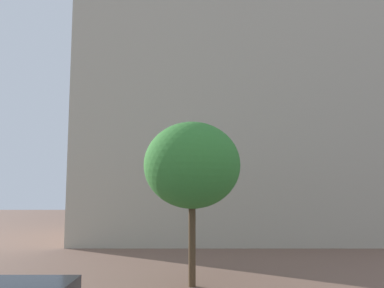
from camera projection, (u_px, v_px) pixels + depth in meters
landmark_building at (232, 96)px, 32.59m from camera, size 22.87×14.27×36.21m
tree_curb_far at (193, 165)px, 15.42m from camera, size 3.74×3.74×6.25m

